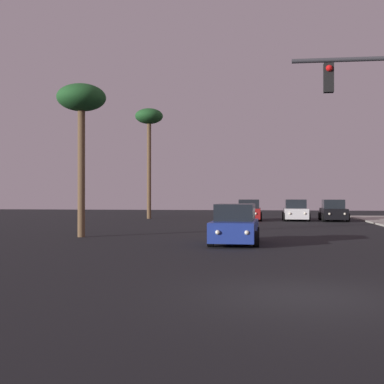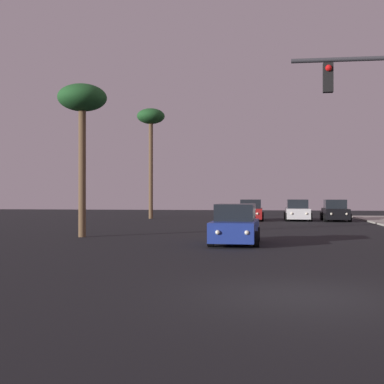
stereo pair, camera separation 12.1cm
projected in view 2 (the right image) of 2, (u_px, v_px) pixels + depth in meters
ground_plane at (301, 296)px, 10.95m from camera, size 120.00×120.00×0.00m
car_white at (297, 211)px, 42.68m from camera, size 2.04×4.32×1.68m
car_red at (251, 211)px, 42.62m from camera, size 2.04×4.31×1.68m
car_blue at (235, 226)px, 22.48m from camera, size 2.04×4.34×1.68m
car_black at (335, 211)px, 41.97m from camera, size 2.04×4.33×1.68m
palm_tree_far at (151, 123)px, 46.09m from camera, size 2.40×2.40×9.51m
palm_tree_near at (82, 105)px, 26.15m from camera, size 2.40×2.40×7.49m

